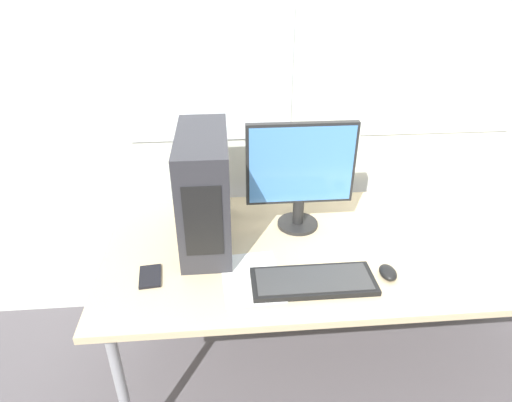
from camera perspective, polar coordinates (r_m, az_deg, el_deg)
wall_back at (r=2.06m, az=9.80°, el=18.04°), size 8.00×0.07×2.70m
desk at (r=1.83m, az=12.12°, el=-6.67°), size 1.97×0.85×0.73m
pc_tower at (r=1.68m, az=-6.88°, el=1.49°), size 0.19×0.48×0.46m
monitor_main at (r=1.75m, az=5.96°, el=3.89°), size 0.45×0.17×0.47m
keyboard at (r=1.57m, az=7.63°, el=-10.54°), size 0.44×0.17×0.02m
mouse at (r=1.65m, az=17.17°, el=-9.08°), size 0.06×0.09×0.03m
cell_phone at (r=1.63m, az=-13.93°, el=-9.72°), size 0.09×0.13×0.01m
paper_sheet_front at (r=1.58m, az=-0.62°, el=-10.17°), size 0.23×0.31×0.00m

